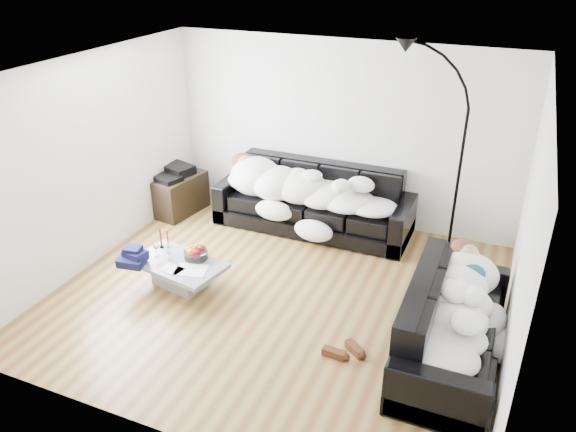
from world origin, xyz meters
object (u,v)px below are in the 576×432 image
at_px(wine_glass_a, 169,249).
at_px(shoes, 344,351).
at_px(coffee_table, 179,273).
at_px(sofa_back, 313,199).
at_px(wine_glass_b, 157,250).
at_px(av_cabinet, 177,193).
at_px(floor_lamp, 460,167).
at_px(fruit_bowl, 196,252).
at_px(wine_glass_c, 169,254).
at_px(sofa_right, 454,322).
at_px(candle_right, 168,239).
at_px(sleeper_right, 457,304).
at_px(stereo, 175,172).
at_px(candle_left, 161,238).
at_px(sleeper_back, 312,187).

distance_m(wine_glass_a, shoes, 2.50).
distance_m(coffee_table, wine_glass_a, 0.33).
distance_m(sofa_back, wine_glass_b, 2.37).
xyz_separation_m(sofa_back, wine_glass_a, (-1.15, -1.91, -0.06)).
distance_m(av_cabinet, floor_lamp, 4.13).
height_order(sofa_back, shoes, sofa_back).
height_order(fruit_bowl, wine_glass_c, fruit_bowl).
relative_size(sofa_right, coffee_table, 1.90).
bearing_deg(candle_right, sleeper_right, -5.30).
bearing_deg(stereo, wine_glass_a, -41.67).
bearing_deg(wine_glass_c, wine_glass_a, 124.59).
bearing_deg(candle_right, sofa_right, -5.30).
relative_size(coffee_table, wine_glass_a, 7.14).
distance_m(wine_glass_c, stereo, 2.03).
xyz_separation_m(wine_glass_b, stereo, (-0.84, 1.72, 0.23)).
height_order(sofa_right, floor_lamp, floor_lamp).
bearing_deg(candle_left, sleeper_back, 52.75).
xyz_separation_m(wine_glass_a, floor_lamp, (3.06, 2.01, 0.79)).
bearing_deg(av_cabinet, shoes, -23.68).
relative_size(sofa_right, wine_glass_b, 11.06).
height_order(coffee_table, wine_glass_a, wine_glass_a).
distance_m(wine_glass_b, wine_glass_c, 0.19).
height_order(sofa_right, av_cabinet, sofa_right).
distance_m(coffee_table, wine_glass_b, 0.40).
xyz_separation_m(sleeper_back, sleeper_right, (2.24, -2.03, -0.02)).
height_order(sofa_back, coffee_table, sofa_back).
bearing_deg(fruit_bowl, coffee_table, -133.55).
height_order(coffee_table, av_cabinet, av_cabinet).
xyz_separation_m(candle_left, shoes, (2.59, -0.66, -0.41)).
height_order(sleeper_right, coffee_table, sleeper_right).
bearing_deg(wine_glass_a, sofa_back, 58.90).
bearing_deg(sofa_right, candle_left, 85.63).
relative_size(sofa_back, stereo, 6.29).
height_order(coffee_table, stereo, stereo).
height_order(wine_glass_b, candle_left, candle_left).
xyz_separation_m(wine_glass_c, shoes, (2.33, -0.44, -0.35)).
bearing_deg(fruit_bowl, sofa_back, 66.72).
relative_size(sofa_back, floor_lamp, 1.16).
bearing_deg(sleeper_right, candle_right, 84.70).
xyz_separation_m(sleeper_back, coffee_table, (-0.95, -1.97, -0.49)).
bearing_deg(floor_lamp, av_cabinet, -154.02).
relative_size(fruit_bowl, wine_glass_a, 1.87).
bearing_deg(sofa_back, candle_right, -125.93).
distance_m(sofa_back, sleeper_right, 3.06).
height_order(wine_glass_a, av_cabinet, av_cabinet).
xyz_separation_m(sleeper_back, stereo, (-2.10, -0.23, -0.01)).
relative_size(candle_left, stereo, 0.60).
height_order(sofa_back, stereo, sofa_back).
xyz_separation_m(sleeper_right, wine_glass_b, (-3.50, 0.07, -0.22)).
bearing_deg(candle_left, wine_glass_c, -40.09).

